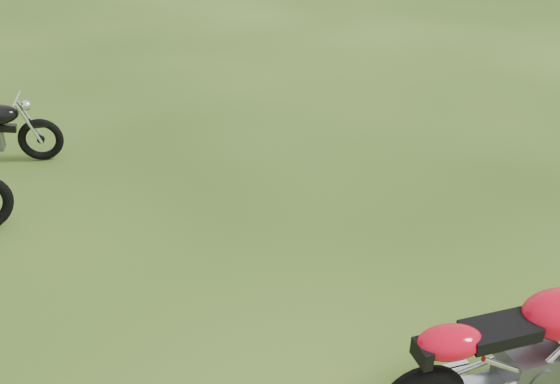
{
  "coord_description": "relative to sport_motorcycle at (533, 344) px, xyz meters",
  "views": [
    {
      "loc": [
        -0.87,
        -4.67,
        3.54
      ],
      "look_at": [
        0.1,
        0.4,
        0.7
      ],
      "focal_mm": 40.0,
      "sensor_mm": 36.0,
      "label": 1
    }
  ],
  "objects": [
    {
      "name": "sport_motorcycle",
      "position": [
        0.0,
        0.0,
        0.0
      ],
      "size": [
        2.16,
        0.75,
        1.27
      ],
      "primitive_type": null,
      "rotation": [
        0.0,
        0.0,
        0.11
      ],
      "color": "red",
      "rests_on": "ground"
    },
    {
      "name": "ground",
      "position": [
        -1.39,
        1.88,
        -0.64
      ],
      "size": [
        120.0,
        120.0,
        0.0
      ],
      "primitive_type": "plane",
      "color": "#1F3C0D",
      "rests_on": "ground"
    }
  ]
}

